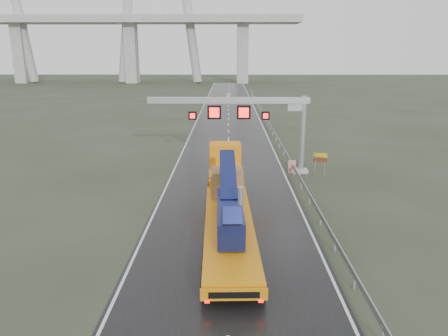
{
  "coord_description": "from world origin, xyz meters",
  "views": [
    {
      "loc": [
        0.0,
        -21.97,
        11.09
      ],
      "look_at": [
        -0.3,
        7.55,
        3.2
      ],
      "focal_mm": 35.0,
      "sensor_mm": 36.0,
      "label": 1
    }
  ],
  "objects_px": {
    "sign_gantry": "(251,113)",
    "exit_sign_pair": "(320,160)",
    "heavy_haul_truck": "(227,193)",
    "striped_barrier": "(292,167)"
  },
  "relations": [
    {
      "from": "sign_gantry",
      "to": "striped_barrier",
      "type": "distance_m",
      "value": 6.35
    },
    {
      "from": "heavy_haul_truck",
      "to": "striped_barrier",
      "type": "height_order",
      "value": "heavy_haul_truck"
    },
    {
      "from": "exit_sign_pair",
      "to": "heavy_haul_truck",
      "type": "bearing_deg",
      "value": -111.96
    },
    {
      "from": "sign_gantry",
      "to": "heavy_haul_truck",
      "type": "height_order",
      "value": "sign_gantry"
    },
    {
      "from": "sign_gantry",
      "to": "exit_sign_pair",
      "type": "distance_m",
      "value": 7.62
    },
    {
      "from": "heavy_haul_truck",
      "to": "exit_sign_pair",
      "type": "distance_m",
      "value": 13.66
    },
    {
      "from": "heavy_haul_truck",
      "to": "exit_sign_pair",
      "type": "height_order",
      "value": "heavy_haul_truck"
    },
    {
      "from": "exit_sign_pair",
      "to": "striped_barrier",
      "type": "bearing_deg",
      "value": 178.32
    },
    {
      "from": "sign_gantry",
      "to": "heavy_haul_truck",
      "type": "bearing_deg",
      "value": -100.51
    },
    {
      "from": "sign_gantry",
      "to": "exit_sign_pair",
      "type": "height_order",
      "value": "sign_gantry"
    }
  ]
}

